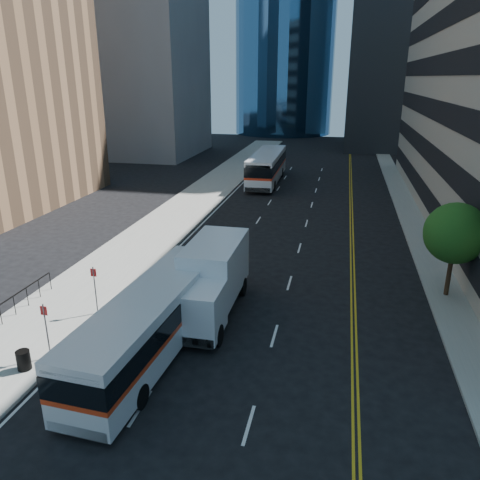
{
  "coord_description": "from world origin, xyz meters",
  "views": [
    {
      "loc": [
        3.0,
        -16.82,
        11.29
      ],
      "look_at": [
        -2.21,
        6.94,
        2.8
      ],
      "focal_mm": 35.0,
      "sensor_mm": 36.0,
      "label": 1
    }
  ],
  "objects_px": {
    "street_tree": "(455,233)",
    "box_truck": "(210,280)",
    "bus_rear": "(267,166)",
    "trash_can": "(24,360)",
    "bus_front": "(152,321)"
  },
  "relations": [
    {
      "from": "bus_front",
      "to": "bus_rear",
      "type": "xyz_separation_m",
      "value": [
        -0.83,
        35.31,
        0.25
      ]
    },
    {
      "from": "box_truck",
      "to": "bus_front",
      "type": "bearing_deg",
      "value": -109.4
    },
    {
      "from": "trash_can",
      "to": "street_tree",
      "type": "bearing_deg",
      "value": 31.39
    },
    {
      "from": "bus_front",
      "to": "box_truck",
      "type": "distance_m",
      "value": 4.28
    },
    {
      "from": "bus_front",
      "to": "box_truck",
      "type": "xyz_separation_m",
      "value": [
        1.42,
        4.03,
        0.27
      ]
    },
    {
      "from": "street_tree",
      "to": "box_truck",
      "type": "xyz_separation_m",
      "value": [
        -11.97,
        -4.5,
        -1.8
      ]
    },
    {
      "from": "bus_front",
      "to": "trash_can",
      "type": "distance_m",
      "value": 5.26
    },
    {
      "from": "box_truck",
      "to": "bus_rear",
      "type": "bearing_deg",
      "value": 94.07
    },
    {
      "from": "street_tree",
      "to": "box_truck",
      "type": "bearing_deg",
      "value": -159.38
    },
    {
      "from": "street_tree",
      "to": "bus_rear",
      "type": "distance_m",
      "value": 30.37
    },
    {
      "from": "bus_front",
      "to": "trash_can",
      "type": "xyz_separation_m",
      "value": [
        -4.56,
        -2.41,
        -1.02
      ]
    },
    {
      "from": "bus_rear",
      "to": "street_tree",
      "type": "bearing_deg",
      "value": -63.09
    },
    {
      "from": "box_truck",
      "to": "trash_can",
      "type": "height_order",
      "value": "box_truck"
    },
    {
      "from": "street_tree",
      "to": "box_truck",
      "type": "relative_size",
      "value": 0.7
    },
    {
      "from": "street_tree",
      "to": "trash_can",
      "type": "height_order",
      "value": "street_tree"
    }
  ]
}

